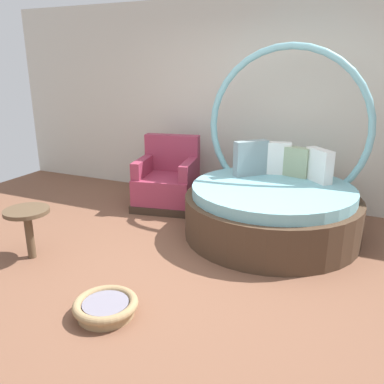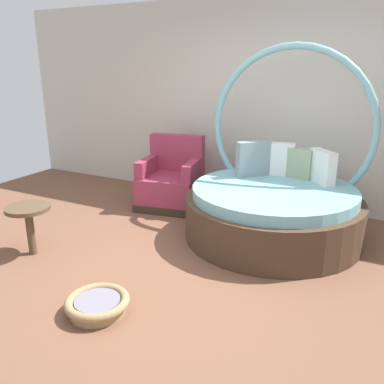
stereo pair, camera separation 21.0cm
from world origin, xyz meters
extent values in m
cube|color=brown|center=(0.00, 0.00, -0.01)|extent=(8.00, 8.00, 0.02)
cube|color=beige|center=(0.00, 2.33, 1.36)|extent=(8.00, 0.12, 2.72)
cylinder|color=#473323|center=(0.57, 1.15, 0.23)|extent=(1.95, 1.95, 0.47)
cylinder|color=#7AB7C1|center=(0.57, 1.15, 0.53)|extent=(1.80, 1.80, 0.12)
torus|color=#7AB7C1|center=(0.57, 1.69, 1.14)|extent=(1.93, 0.08, 1.93)
cube|color=white|center=(1.00, 1.56, 0.78)|extent=(0.35, 0.35, 0.37)
cube|color=#93A37F|center=(0.70, 1.67, 0.76)|extent=(0.37, 0.20, 0.35)
cube|color=white|center=(0.45, 1.67, 0.78)|extent=(0.41, 0.21, 0.39)
cube|color=gray|center=(0.21, 1.49, 0.80)|extent=(0.37, 0.39, 0.42)
cube|color=#38281E|center=(-0.96, 1.52, 0.05)|extent=(0.94, 0.94, 0.10)
cube|color=#99334C|center=(-0.96, 1.52, 0.27)|extent=(0.89, 0.89, 0.34)
cube|color=#99334C|center=(-1.02, 1.82, 0.69)|extent=(0.78, 0.30, 0.50)
cube|color=#99334C|center=(-1.27, 1.46, 0.55)|extent=(0.25, 0.69, 0.22)
cube|color=#99334C|center=(-0.64, 1.58, 0.55)|extent=(0.25, 0.69, 0.22)
cylinder|color=#9E7F56|center=(-0.22, -0.90, 0.03)|extent=(0.44, 0.44, 0.06)
torus|color=#9E7F56|center=(-0.22, -0.90, 0.10)|extent=(0.51, 0.51, 0.07)
cylinder|color=gray|center=(-0.22, -0.90, 0.08)|extent=(0.36, 0.36, 0.05)
cylinder|color=brown|center=(-1.49, -0.40, 0.24)|extent=(0.08, 0.08, 0.48)
cylinder|color=brown|center=(-1.49, -0.40, 0.50)|extent=(0.44, 0.44, 0.04)
camera|label=1|loc=(1.51, -3.09, 1.89)|focal=37.55mm
camera|label=2|loc=(1.70, -3.00, 1.89)|focal=37.55mm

